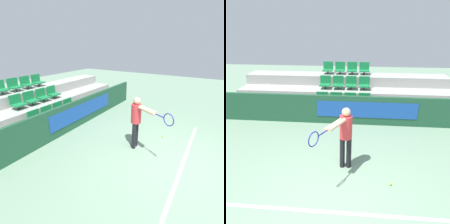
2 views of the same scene
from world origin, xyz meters
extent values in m
plane|color=gray|center=(0.00, 0.00, 0.00)|extent=(30.00, 30.00, 0.00)
cube|color=white|center=(0.00, -0.21, 0.00)|extent=(5.62, 0.08, 0.01)
cube|color=#1E4C33|center=(0.00, 3.93, 0.54)|extent=(9.49, 0.12, 1.09)
cube|color=#19479E|center=(0.91, 3.86, 0.60)|extent=(3.60, 0.02, 0.60)
cube|color=#9E9E99|center=(0.00, 4.49, 0.21)|extent=(9.09, 0.97, 0.43)
cube|color=#9E9E99|center=(0.00, 5.46, 0.43)|extent=(9.09, 0.97, 0.86)
cube|color=#9E9E99|center=(0.00, 6.42, 0.64)|extent=(9.09, 0.97, 1.29)
cylinder|color=#333333|center=(-0.84, 4.54, 0.50)|extent=(0.07, 0.07, 0.15)
cube|color=#197A42|center=(-0.84, 4.54, 0.60)|extent=(0.45, 0.41, 0.05)
cube|color=#197A42|center=(-0.84, 4.73, 0.79)|extent=(0.45, 0.04, 0.34)
cylinder|color=#333333|center=(-0.28, 4.54, 0.50)|extent=(0.07, 0.07, 0.15)
cube|color=#197A42|center=(-0.28, 4.54, 0.60)|extent=(0.45, 0.41, 0.05)
cube|color=#197A42|center=(-0.28, 4.73, 0.79)|extent=(0.45, 0.04, 0.34)
cylinder|color=#333333|center=(0.28, 4.54, 0.50)|extent=(0.07, 0.07, 0.15)
cube|color=#197A42|center=(0.28, 4.54, 0.60)|extent=(0.45, 0.41, 0.05)
cube|color=#197A42|center=(0.28, 4.73, 0.79)|extent=(0.45, 0.04, 0.34)
cylinder|color=#333333|center=(0.84, 4.54, 0.50)|extent=(0.07, 0.07, 0.15)
cube|color=#197A42|center=(0.84, 4.54, 0.60)|extent=(0.45, 0.41, 0.05)
cube|color=#197A42|center=(0.84, 4.73, 0.79)|extent=(0.45, 0.04, 0.34)
cylinder|color=#333333|center=(-0.84, 5.50, 0.93)|extent=(0.07, 0.07, 0.15)
cube|color=#197A42|center=(-0.84, 5.50, 1.03)|extent=(0.45, 0.41, 0.05)
cube|color=#197A42|center=(-0.84, 5.69, 1.22)|extent=(0.45, 0.04, 0.34)
cylinder|color=#333333|center=(-0.28, 5.50, 0.93)|extent=(0.07, 0.07, 0.15)
cube|color=#197A42|center=(-0.28, 5.50, 1.03)|extent=(0.45, 0.41, 0.05)
cube|color=#197A42|center=(-0.28, 5.69, 1.22)|extent=(0.45, 0.04, 0.34)
cylinder|color=#333333|center=(0.28, 5.50, 0.93)|extent=(0.07, 0.07, 0.15)
cube|color=#197A42|center=(0.28, 5.50, 1.03)|extent=(0.45, 0.41, 0.05)
cube|color=#197A42|center=(0.28, 5.69, 1.22)|extent=(0.45, 0.04, 0.34)
cylinder|color=#333333|center=(0.84, 5.50, 0.93)|extent=(0.07, 0.07, 0.15)
cube|color=#197A42|center=(0.84, 5.50, 1.03)|extent=(0.45, 0.41, 0.05)
cube|color=#197A42|center=(0.84, 5.69, 1.22)|extent=(0.45, 0.04, 0.34)
cylinder|color=#333333|center=(-0.84, 6.47, 1.36)|extent=(0.07, 0.07, 0.15)
cube|color=#197A42|center=(-0.84, 6.47, 1.46)|extent=(0.45, 0.41, 0.05)
cube|color=#197A42|center=(-0.84, 6.66, 1.65)|extent=(0.45, 0.04, 0.34)
cylinder|color=#333333|center=(-0.28, 6.47, 1.36)|extent=(0.07, 0.07, 0.15)
cube|color=#197A42|center=(-0.28, 6.47, 1.46)|extent=(0.45, 0.41, 0.05)
cube|color=#197A42|center=(-0.28, 6.66, 1.65)|extent=(0.45, 0.04, 0.34)
cylinder|color=#333333|center=(0.28, 6.47, 1.36)|extent=(0.07, 0.07, 0.15)
cube|color=#197A42|center=(0.28, 6.47, 1.46)|extent=(0.45, 0.41, 0.05)
cube|color=#197A42|center=(0.28, 6.66, 1.65)|extent=(0.45, 0.04, 0.34)
cylinder|color=#333333|center=(0.84, 6.47, 1.36)|extent=(0.07, 0.07, 0.15)
cube|color=#197A42|center=(0.84, 6.47, 1.46)|extent=(0.45, 0.41, 0.05)
cube|color=#197A42|center=(0.84, 6.66, 1.65)|extent=(0.45, 0.04, 0.34)
cylinder|color=black|center=(0.22, 1.31, 0.43)|extent=(0.13, 0.13, 0.87)
cylinder|color=black|center=(0.39, 1.31, 0.43)|extent=(0.13, 0.13, 0.87)
cylinder|color=red|center=(0.30, 1.31, 1.16)|extent=(0.31, 0.31, 0.59)
sphere|color=tan|center=(0.30, 1.31, 1.57)|extent=(0.21, 0.21, 0.21)
cylinder|color=tan|center=(0.04, 0.89, 1.42)|extent=(0.37, 0.60, 0.09)
cylinder|color=tan|center=(0.13, 0.89, 1.42)|extent=(0.37, 0.60, 0.09)
cylinder|color=navy|center=(-0.13, 0.49, 1.42)|extent=(0.17, 0.28, 0.03)
torus|color=navy|center=(-0.27, 0.22, 1.42)|extent=(0.17, 0.30, 0.32)
sphere|color=#CCDB33|center=(1.39, 0.70, 0.03)|extent=(0.07, 0.07, 0.07)
camera|label=1|loc=(-4.26, -0.61, 3.11)|focal=28.00mm
camera|label=2|loc=(0.55, -3.45, 3.57)|focal=35.00mm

